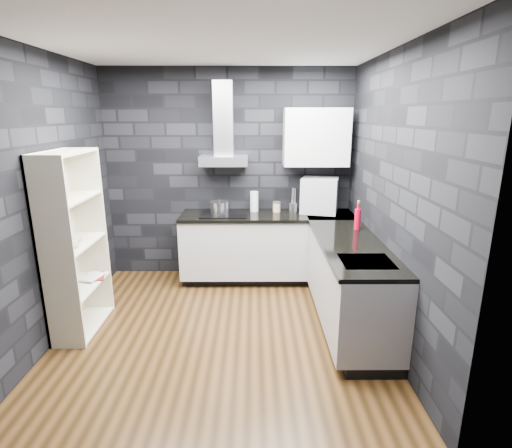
{
  "coord_description": "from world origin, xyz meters",
  "views": [
    {
      "loc": [
        0.33,
        -3.63,
        2.12
      ],
      "look_at": [
        0.35,
        0.45,
        1.0
      ],
      "focal_mm": 28.0,
      "sensor_mm": 36.0,
      "label": 1
    }
  ],
  "objects_px": {
    "pot": "(219,208)",
    "red_bottle": "(357,219)",
    "utensil_crock": "(293,208)",
    "appliance_garage": "(319,195)",
    "fruit_bowl": "(69,244)",
    "glass_vase": "(254,201)",
    "storage_jar": "(277,207)",
    "bookshelf": "(75,244)"
  },
  "relations": [
    {
      "from": "storage_jar",
      "to": "appliance_garage",
      "type": "distance_m",
      "value": 0.57
    },
    {
      "from": "pot",
      "to": "utensil_crock",
      "type": "distance_m",
      "value": 0.94
    },
    {
      "from": "pot",
      "to": "fruit_bowl",
      "type": "bearing_deg",
      "value": -134.94
    },
    {
      "from": "glass_vase",
      "to": "red_bottle",
      "type": "bearing_deg",
      "value": -37.3
    },
    {
      "from": "red_bottle",
      "to": "fruit_bowl",
      "type": "bearing_deg",
      "value": -167.86
    },
    {
      "from": "glass_vase",
      "to": "utensil_crock",
      "type": "bearing_deg",
      "value": -9.67
    },
    {
      "from": "appliance_garage",
      "to": "red_bottle",
      "type": "xyz_separation_m",
      "value": [
        0.3,
        -0.78,
        -0.11
      ]
    },
    {
      "from": "glass_vase",
      "to": "appliance_garage",
      "type": "xyz_separation_m",
      "value": [
        0.83,
        -0.08,
        0.09
      ]
    },
    {
      "from": "appliance_garage",
      "to": "fruit_bowl",
      "type": "bearing_deg",
      "value": -136.59
    },
    {
      "from": "storage_jar",
      "to": "utensil_crock",
      "type": "bearing_deg",
      "value": -13.37
    },
    {
      "from": "bookshelf",
      "to": "fruit_bowl",
      "type": "bearing_deg",
      "value": -83.4
    },
    {
      "from": "appliance_garage",
      "to": "red_bottle",
      "type": "relative_size",
      "value": 1.95
    },
    {
      "from": "appliance_garage",
      "to": "red_bottle",
      "type": "height_order",
      "value": "appliance_garage"
    },
    {
      "from": "storage_jar",
      "to": "appliance_garage",
      "type": "bearing_deg",
      "value": -4.8
    },
    {
      "from": "storage_jar",
      "to": "bookshelf",
      "type": "height_order",
      "value": "bookshelf"
    },
    {
      "from": "utensil_crock",
      "to": "red_bottle",
      "type": "bearing_deg",
      "value": -50.89
    },
    {
      "from": "red_bottle",
      "to": "bookshelf",
      "type": "xyz_separation_m",
      "value": [
        -2.88,
        -0.51,
        -0.11
      ]
    },
    {
      "from": "utensil_crock",
      "to": "appliance_garage",
      "type": "height_order",
      "value": "appliance_garage"
    },
    {
      "from": "red_bottle",
      "to": "fruit_bowl",
      "type": "distance_m",
      "value": 2.95
    },
    {
      "from": "utensil_crock",
      "to": "bookshelf",
      "type": "bearing_deg",
      "value": -150.26
    },
    {
      "from": "red_bottle",
      "to": "utensil_crock",
      "type": "bearing_deg",
      "value": 129.11
    },
    {
      "from": "utensil_crock",
      "to": "red_bottle",
      "type": "height_order",
      "value": "red_bottle"
    },
    {
      "from": "appliance_garage",
      "to": "fruit_bowl",
      "type": "relative_size",
      "value": 1.96
    },
    {
      "from": "glass_vase",
      "to": "storage_jar",
      "type": "relative_size",
      "value": 2.2
    },
    {
      "from": "utensil_crock",
      "to": "bookshelf",
      "type": "distance_m",
      "value": 2.59
    },
    {
      "from": "utensil_crock",
      "to": "fruit_bowl",
      "type": "height_order",
      "value": "utensil_crock"
    },
    {
      "from": "glass_vase",
      "to": "storage_jar",
      "type": "xyz_separation_m",
      "value": [
        0.29,
        -0.04,
        -0.07
      ]
    },
    {
      "from": "glass_vase",
      "to": "appliance_garage",
      "type": "distance_m",
      "value": 0.84
    },
    {
      "from": "utensil_crock",
      "to": "fruit_bowl",
      "type": "bearing_deg",
      "value": -148.21
    },
    {
      "from": "utensil_crock",
      "to": "fruit_bowl",
      "type": "xyz_separation_m",
      "value": [
        -2.25,
        -1.4,
        -0.03
      ]
    },
    {
      "from": "utensil_crock",
      "to": "red_bottle",
      "type": "xyz_separation_m",
      "value": [
        0.63,
        -0.78,
        0.05
      ]
    },
    {
      "from": "pot",
      "to": "glass_vase",
      "type": "height_order",
      "value": "glass_vase"
    },
    {
      "from": "pot",
      "to": "red_bottle",
      "type": "xyz_separation_m",
      "value": [
        1.57,
        -0.69,
        0.03
      ]
    },
    {
      "from": "utensil_crock",
      "to": "fruit_bowl",
      "type": "relative_size",
      "value": 0.57
    },
    {
      "from": "red_bottle",
      "to": "fruit_bowl",
      "type": "height_order",
      "value": "red_bottle"
    },
    {
      "from": "pot",
      "to": "red_bottle",
      "type": "distance_m",
      "value": 1.72
    },
    {
      "from": "fruit_bowl",
      "to": "pot",
      "type": "bearing_deg",
      "value": 45.06
    },
    {
      "from": "storage_jar",
      "to": "utensil_crock",
      "type": "height_order",
      "value": "utensil_crock"
    },
    {
      "from": "utensil_crock",
      "to": "fruit_bowl",
      "type": "distance_m",
      "value": 2.65
    },
    {
      "from": "utensil_crock",
      "to": "appliance_garage",
      "type": "xyz_separation_m",
      "value": [
        0.33,
        0.0,
        0.16
      ]
    },
    {
      "from": "pot",
      "to": "glass_vase",
      "type": "distance_m",
      "value": 0.47
    },
    {
      "from": "appliance_garage",
      "to": "pot",
      "type": "bearing_deg",
      "value": -161.22
    }
  ]
}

